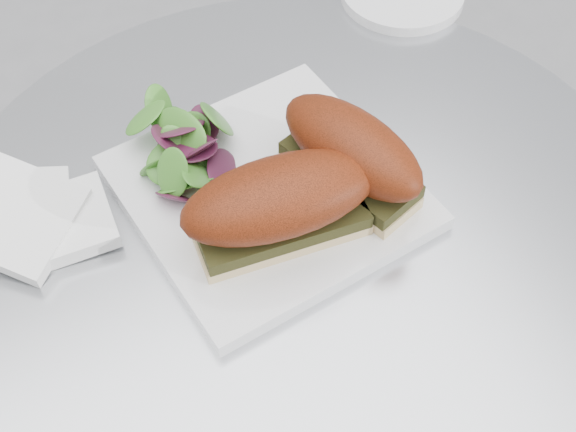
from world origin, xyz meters
The scene contains 6 objects.
table centered at (0.00, 0.00, 0.49)m, with size 0.70×0.70×0.73m.
plate centered at (-0.01, 0.05, 0.74)m, with size 0.25×0.25×0.02m, color silver.
sandwich_left centered at (-0.02, 0.00, 0.79)m, with size 0.19×0.11×0.08m.
sandwich_right centered at (0.06, 0.02, 0.79)m, with size 0.11×0.17×0.08m.
salad centered at (-0.06, 0.13, 0.77)m, with size 0.12×0.12×0.05m, color #4C832A, non-canonical shape.
napkin centered at (-0.20, 0.12, 0.74)m, with size 0.13×0.13×0.02m, color white, non-canonical shape.
Camera 1 is at (-0.23, -0.38, 1.33)m, focal length 50.00 mm.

